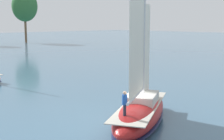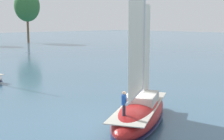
% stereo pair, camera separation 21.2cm
% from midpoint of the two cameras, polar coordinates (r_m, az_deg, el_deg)
% --- Properties ---
extents(ground_plane, '(400.00, 400.00, 0.00)m').
position_cam_midpoint_polar(ground_plane, '(23.67, 5.39, -9.91)').
color(ground_plane, '#42667F').
extents(tree_shore_left, '(9.22, 9.22, 18.97)m').
position_cam_midpoint_polar(tree_shore_left, '(120.27, -15.23, 11.19)').
color(tree_shore_left, brown).
rests_on(tree_shore_left, ground).
extents(sailboat_main, '(11.06, 7.94, 15.02)m').
position_cam_midpoint_polar(sailboat_main, '(23.34, 5.43, -7.17)').
color(sailboat_main, maroon).
rests_on(sailboat_main, ground).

